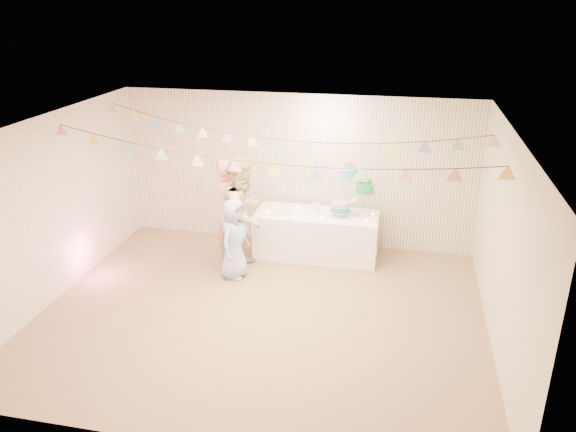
% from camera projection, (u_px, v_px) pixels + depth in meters
% --- Properties ---
extents(floor, '(6.00, 6.00, 0.00)m').
position_uv_depth(floor, '(262.00, 313.00, 7.72)').
color(floor, '#846547').
rests_on(floor, ground).
extents(ceiling, '(6.00, 6.00, 0.00)m').
position_uv_depth(ceiling, '(258.00, 127.00, 6.75)').
color(ceiling, white).
rests_on(ceiling, ground).
extents(back_wall, '(6.00, 6.00, 0.00)m').
position_uv_depth(back_wall, '(297.00, 171.00, 9.51)').
color(back_wall, white).
rests_on(back_wall, ground).
extents(front_wall, '(6.00, 6.00, 0.00)m').
position_uv_depth(front_wall, '(189.00, 334.00, 4.96)').
color(front_wall, white).
rests_on(front_wall, ground).
extents(left_wall, '(5.00, 5.00, 0.00)m').
position_uv_depth(left_wall, '(52.00, 209.00, 7.81)').
color(left_wall, white).
rests_on(left_wall, ground).
extents(right_wall, '(5.00, 5.00, 0.00)m').
position_uv_depth(right_wall, '(504.00, 247.00, 6.66)').
color(right_wall, white).
rests_on(right_wall, ground).
extents(table, '(2.01, 0.80, 0.75)m').
position_uv_depth(table, '(316.00, 235.00, 9.29)').
color(table, white).
rests_on(table, floor).
extents(cake_stand, '(0.73, 0.43, 0.82)m').
position_uv_depth(cake_stand, '(352.00, 191.00, 8.94)').
color(cake_stand, silver).
rests_on(cake_stand, table).
extents(cake_bottom, '(0.31, 0.31, 0.15)m').
position_uv_depth(cake_bottom, '(341.00, 211.00, 9.04)').
color(cake_bottom, teal).
rests_on(cake_bottom, cake_stand).
extents(cake_middle, '(0.27, 0.27, 0.22)m').
position_uv_depth(cake_middle, '(363.00, 193.00, 9.01)').
color(cake_middle, '#20954A').
rests_on(cake_middle, cake_stand).
extents(cake_top_tier, '(0.25, 0.25, 0.19)m').
position_uv_depth(cake_top_tier, '(348.00, 179.00, 8.85)').
color(cake_top_tier, '#45B8DB').
rests_on(cake_top_tier, cake_stand).
extents(platter, '(0.31, 0.31, 0.02)m').
position_uv_depth(platter, '(286.00, 212.00, 9.21)').
color(platter, white).
rests_on(platter, table).
extents(posy, '(0.15, 0.15, 0.17)m').
position_uv_depth(posy, '(317.00, 208.00, 9.17)').
color(posy, white).
rests_on(posy, table).
extents(person_adult_a, '(0.52, 0.70, 1.74)m').
position_uv_depth(person_adult_a, '(231.00, 212.00, 8.89)').
color(person_adult_a, tan).
rests_on(person_adult_a, floor).
extents(person_adult_b, '(0.86, 1.02, 1.84)m').
position_uv_depth(person_adult_b, '(243.00, 214.00, 8.67)').
color(person_adult_b, tan).
rests_on(person_adult_b, floor).
extents(person_child, '(0.54, 0.70, 1.27)m').
position_uv_depth(person_child, '(234.00, 239.00, 8.51)').
color(person_child, '#9FB9E2').
rests_on(person_child, floor).
extents(bunting_back, '(5.60, 1.10, 0.40)m').
position_uv_depth(bunting_back, '(278.00, 128.00, 7.85)').
color(bunting_back, pink).
rests_on(bunting_back, ceiling).
extents(bunting_front, '(5.60, 0.90, 0.36)m').
position_uv_depth(bunting_front, '(254.00, 154.00, 6.68)').
color(bunting_front, '#72A5E5').
rests_on(bunting_front, ceiling).
extents(tealight_0, '(0.04, 0.04, 0.03)m').
position_uv_depth(tealight_0, '(267.00, 212.00, 9.17)').
color(tealight_0, '#FFD88C').
rests_on(tealight_0, table).
extents(tealight_1, '(0.04, 0.04, 0.03)m').
position_uv_depth(tealight_1, '(298.00, 207.00, 9.38)').
color(tealight_1, '#FFD88C').
rests_on(tealight_1, table).
extents(tealight_2, '(0.04, 0.04, 0.03)m').
position_uv_depth(tealight_2, '(321.00, 218.00, 8.93)').
color(tealight_2, '#FFD88C').
rests_on(tealight_2, table).
extents(tealight_3, '(0.04, 0.04, 0.03)m').
position_uv_depth(tealight_3, '(340.00, 209.00, 9.28)').
color(tealight_3, '#FFD88C').
rests_on(tealight_3, table).
extents(tealight_4, '(0.04, 0.04, 0.03)m').
position_uv_depth(tealight_4, '(366.00, 221.00, 8.83)').
color(tealight_4, '#FFD88C').
rests_on(tealight_4, table).
extents(tealight_5, '(0.04, 0.04, 0.03)m').
position_uv_depth(tealight_5, '(373.00, 213.00, 9.11)').
color(tealight_5, '#FFD88C').
rests_on(tealight_5, table).
extents(tealight_6, '(0.04, 0.04, 0.03)m').
position_uv_depth(tealight_6, '(295.00, 216.00, 9.00)').
color(tealight_6, '#FFD88C').
rests_on(tealight_6, table).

